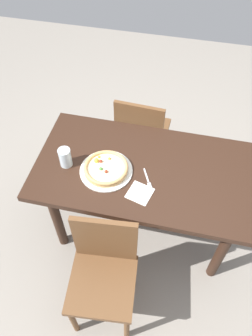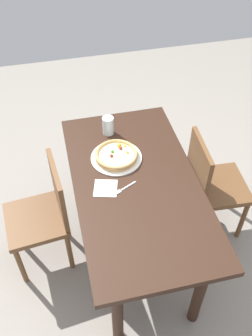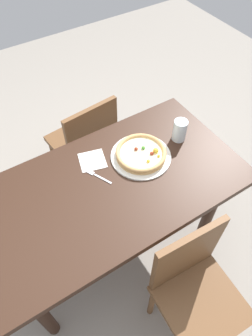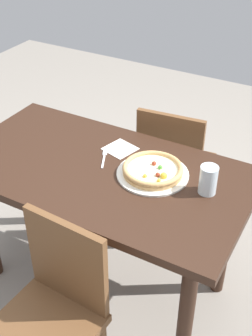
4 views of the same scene
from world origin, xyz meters
name	(u,v)px [view 2 (image 2 of 4)]	position (x,y,z in m)	size (l,w,h in m)	color
ground_plane	(134,251)	(0.00, 0.00, 0.00)	(6.00, 6.00, 0.00)	gray
dining_table	(136,195)	(0.00, 0.00, 0.66)	(1.43, 0.77, 0.78)	#331E14
chair_near	(211,183)	(0.13, -0.60, 0.48)	(0.42, 0.42, 0.88)	brown
chair_far	(44,213)	(0.13, 0.60, 0.48)	(0.44, 0.44, 0.88)	brown
plate	(116,158)	(0.24, 0.07, 0.78)	(0.34, 0.34, 0.01)	silver
pizza	(116,155)	(0.24, 0.07, 0.81)	(0.28, 0.28, 0.05)	tan
fork	(123,189)	(-0.03, 0.09, 0.78)	(0.08, 0.16, 0.00)	silver
drinking_glass	(108,126)	(0.51, 0.07, 0.85)	(0.08, 0.08, 0.13)	silver
napkin	(105,188)	(0.00, 0.19, 0.78)	(0.14, 0.14, 0.00)	white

